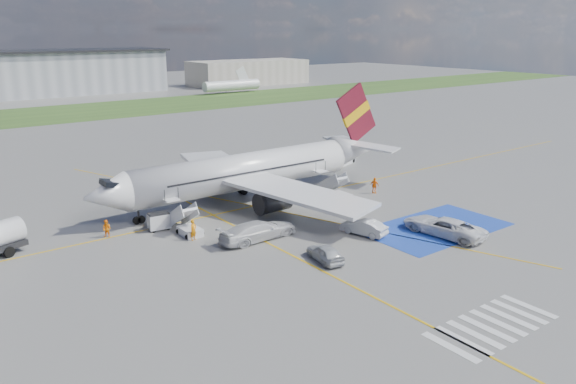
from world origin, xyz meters
The scene contains 21 objects.
ground centered at (0.00, 0.00, 0.00)m, with size 400.00×400.00×0.00m, color #60605E.
grass_strip centered at (0.00, 95.00, 0.01)m, with size 400.00×30.00×0.01m, color #2D4C1E.
taxiway_line_main centered at (0.00, 12.00, 0.01)m, with size 120.00×0.20×0.01m, color gold.
taxiway_line_cross centered at (-5.00, -10.00, 0.01)m, with size 0.20×60.00×0.01m, color gold.
taxiway_line_diag centered at (0.00, 12.00, 0.01)m, with size 0.20×60.00×0.01m, color gold.
staging_box centered at (10.00, -4.00, 0.01)m, with size 14.00×8.00×0.01m, color #1B3DA5.
crosswalk centered at (-1.80, -18.00, 0.01)m, with size 9.00×4.00×0.01m.
terminal_centre centered at (20.00, 135.00, 6.00)m, with size 48.00×18.00×12.00m, color gray.
terminal_east centered at (75.00, 128.00, 4.00)m, with size 40.00×16.00×8.00m, color #9C9687.
airliner centered at (1.51, 14.00, 3.39)m, with size 36.81×32.95×11.92m.
airstairs_fwd centered at (-9.50, 8.70, 0.62)m, with size 1.90×5.20×3.60m.
airstairs_aft centered at (9.00, 8.70, 0.62)m, with size 1.90×5.20×3.60m.
gpu_cart centered at (-11.14, 11.27, 0.74)m, with size 2.10×1.50×1.64m.
belt_loader centered at (20.68, 20.60, 0.36)m, with size 4.99×2.97×1.44m.
car_silver_a centered at (-3.53, -3.72, 0.70)m, with size 1.65×4.09×1.39m, color #B3B6BB.
car_silver_b centered at (3.25, -1.22, 0.72)m, with size 1.53×4.38×1.44m, color #ADB0B4.
van_white_a centered at (9.00, -5.66, 1.10)m, with size 2.72×5.89×2.21m, color white.
van_white_b centered at (-5.12, 3.57, 1.12)m, with size 2.33×5.73×2.25m, color silver.
crew_fwd centered at (-9.83, 6.93, 0.94)m, with size 0.68×0.45×1.88m, color orange.
crew_nose centered at (-15.78, 12.16, 0.83)m, with size 0.81×0.63×1.67m, color orange.
crew_aft centered at (13.70, 7.72, 0.94)m, with size 1.10×0.46×1.88m, color orange.
Camera 1 is at (-31.32, -35.62, 18.09)m, focal length 35.00 mm.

